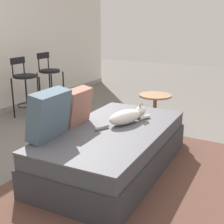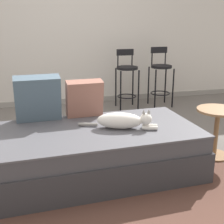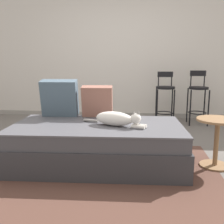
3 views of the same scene
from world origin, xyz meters
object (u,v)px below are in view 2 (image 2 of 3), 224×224
couch (99,150)px  cat (123,121)px  bar_stool_near_window (127,75)px  side_table (217,126)px  throw_pillow_middle (84,98)px  bar_stool_by_doorway (161,74)px  throw_pillow_corner (38,98)px

couch → cat: 0.37m
bar_stool_near_window → side_table: bar_stool_near_window is taller
throw_pillow_middle → bar_stool_by_doorway: (1.56, 1.71, -0.11)m
throw_pillow_middle → bar_stool_near_window: bar_stool_near_window is taller
throw_pillow_corner → bar_stool_near_window: size_ratio=0.48×
cat → bar_stool_near_window: 2.26m
cat → couch: bearing=167.8°
bar_stool_by_doorway → cat: bearing=-120.7°
couch → bar_stool_near_window: bearing=66.7°
side_table → bar_stool_by_doorway: bearing=84.0°
throw_pillow_corner → bar_stool_by_doorway: 2.66m
throw_pillow_middle → cat: (0.28, -0.44, -0.12)m
throw_pillow_corner → side_table: throw_pillow_corner is taller
bar_stool_by_doorway → throw_pillow_corner: bearing=-139.5°
couch → bar_stool_by_doorway: bar_stool_by_doorway is taller
couch → throw_pillow_middle: size_ratio=4.94×
throw_pillow_middle → cat: bearing=-57.5°
throw_pillow_middle → bar_stool_near_window: bearing=60.4°
couch → bar_stool_near_window: size_ratio=2.01×
cat → throw_pillow_corner: bearing=150.6°
bar_stool_near_window → bar_stool_by_doorway: (0.59, -0.00, 0.00)m
couch → throw_pillow_corner: size_ratio=4.16×
throw_pillow_corner → bar_stool_by_doorway: bearing=40.5°
couch → cat: size_ratio=2.68×
throw_pillow_middle → bar_stool_by_doorway: bearing=47.6°
throw_pillow_corner → bar_stool_near_window: bearing=50.3°
throw_pillow_middle → side_table: (1.34, -0.34, -0.30)m
couch → bar_stool_by_doorway: bearing=54.7°
bar_stool_near_window → bar_stool_by_doorway: size_ratio=0.98×
bar_stool_near_window → cat: bearing=-107.7°
bar_stool_by_doorway → side_table: bar_stool_by_doorway is taller
throw_pillow_corner → cat: size_ratio=0.64×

